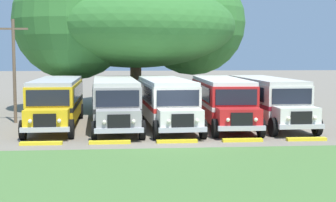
# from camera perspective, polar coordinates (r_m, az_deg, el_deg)

# --- Properties ---
(ground_plane) EXTENTS (220.00, 220.00, 0.00)m
(ground_plane) POSITION_cam_1_polar(r_m,az_deg,el_deg) (25.33, 0.84, -4.45)
(ground_plane) COLOR slate
(foreground_grass_strip) EXTENTS (80.00, 9.46, 0.01)m
(foreground_grass_strip) POSITION_cam_1_polar(r_m,az_deg,el_deg) (18.63, 3.09, -7.99)
(foreground_grass_strip) COLOR #4C7538
(foreground_grass_strip) RESTS_ON ground_plane
(parked_bus_slot_0) EXTENTS (2.89, 10.86, 2.82)m
(parked_bus_slot_0) POSITION_cam_1_polar(r_m,az_deg,el_deg) (30.93, -12.47, 0.15)
(parked_bus_slot_0) COLOR yellow
(parked_bus_slot_0) RESTS_ON ground_plane
(parked_bus_slot_1) EXTENTS (3.11, 10.90, 2.82)m
(parked_bus_slot_1) POSITION_cam_1_polar(r_m,az_deg,el_deg) (30.07, -6.03, 0.10)
(parked_bus_slot_1) COLOR #9E9993
(parked_bus_slot_1) RESTS_ON ground_plane
(parked_bus_slot_2) EXTENTS (3.19, 10.91, 2.82)m
(parked_bus_slot_2) POSITION_cam_1_polar(r_m,az_deg,el_deg) (30.13, -0.22, 0.14)
(parked_bus_slot_2) COLOR silver
(parked_bus_slot_2) RESTS_ON ground_plane
(parked_bus_slot_3) EXTENTS (2.88, 10.86, 2.82)m
(parked_bus_slot_3) POSITION_cam_1_polar(r_m,az_deg,el_deg) (30.86, 6.11, 0.23)
(parked_bus_slot_3) COLOR red
(parked_bus_slot_3) RESTS_ON ground_plane
(parked_bus_slot_4) EXTENTS (2.92, 10.87, 2.82)m
(parked_bus_slot_4) POSITION_cam_1_polar(r_m,az_deg,el_deg) (31.83, 11.12, 0.31)
(parked_bus_slot_4) COLOR silver
(parked_bus_slot_4) RESTS_ON ground_plane
(curb_wheelstop_0) EXTENTS (2.00, 0.36, 0.15)m
(curb_wheelstop_0) POSITION_cam_1_polar(r_m,az_deg,el_deg) (24.76, -14.18, -4.66)
(curb_wheelstop_0) COLOR yellow
(curb_wheelstop_0) RESTS_ON ground_plane
(curb_wheelstop_1) EXTENTS (2.00, 0.36, 0.15)m
(curb_wheelstop_1) POSITION_cam_1_polar(r_m,az_deg,el_deg) (24.46, -6.61, -4.65)
(curb_wheelstop_1) COLOR yellow
(curb_wheelstop_1) RESTS_ON ground_plane
(curb_wheelstop_2) EXTENTS (2.00, 0.36, 0.15)m
(curb_wheelstop_2) POSITION_cam_1_polar(r_m,az_deg,el_deg) (24.59, 1.02, -4.57)
(curb_wheelstop_2) COLOR yellow
(curb_wheelstop_2) RESTS_ON ground_plane
(curb_wheelstop_3) EXTENTS (2.00, 0.36, 0.15)m
(curb_wheelstop_3) POSITION_cam_1_polar(r_m,az_deg,el_deg) (25.15, 8.43, -4.40)
(curb_wheelstop_3) COLOR yellow
(curb_wheelstop_3) RESTS_ON ground_plane
(curb_wheelstop_4) EXTENTS (2.00, 0.36, 0.15)m
(curb_wheelstop_4) POSITION_cam_1_polar(r_m,az_deg,el_deg) (26.11, 15.41, -4.18)
(curb_wheelstop_4) COLOR yellow
(curb_wheelstop_4) RESTS_ON ground_plane
(broad_shade_tree) EXTENTS (18.32, 15.93, 11.28)m
(broad_shade_tree) POSITION_cam_1_polar(r_m,az_deg,el_deg) (40.66, -3.78, 8.77)
(broad_shade_tree) COLOR brown
(broad_shade_tree) RESTS_ON ground_plane
(utility_pole) EXTENTS (1.80, 0.20, 6.47)m
(utility_pole) POSITION_cam_1_polar(r_m,az_deg,el_deg) (32.83, -17.03, 3.65)
(utility_pole) COLOR brown
(utility_pole) RESTS_ON ground_plane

